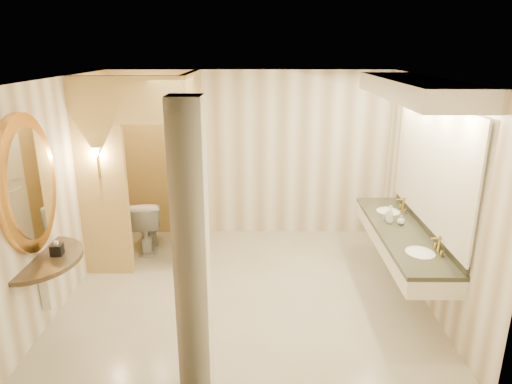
# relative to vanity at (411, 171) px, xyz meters

# --- Properties ---
(floor) EXTENTS (4.50, 4.50, 0.00)m
(floor) POSITION_rel_vanity_xyz_m (-1.98, 0.01, -1.63)
(floor) COLOR beige
(floor) RESTS_ON ground
(ceiling) EXTENTS (4.50, 4.50, 0.00)m
(ceiling) POSITION_rel_vanity_xyz_m (-1.98, 0.01, 1.07)
(ceiling) COLOR white
(ceiling) RESTS_ON wall_back
(wall_back) EXTENTS (4.50, 0.02, 2.70)m
(wall_back) POSITION_rel_vanity_xyz_m (-1.98, 2.01, -0.28)
(wall_back) COLOR white
(wall_back) RESTS_ON floor
(wall_front) EXTENTS (4.50, 0.02, 2.70)m
(wall_front) POSITION_rel_vanity_xyz_m (-1.98, -1.99, -0.28)
(wall_front) COLOR white
(wall_front) RESTS_ON floor
(wall_left) EXTENTS (0.02, 4.00, 2.70)m
(wall_left) POSITION_rel_vanity_xyz_m (-4.23, 0.01, -0.28)
(wall_left) COLOR white
(wall_left) RESTS_ON floor
(wall_right) EXTENTS (0.02, 4.00, 2.70)m
(wall_right) POSITION_rel_vanity_xyz_m (0.27, 0.01, -0.28)
(wall_right) COLOR white
(wall_right) RESTS_ON floor
(toilet_closet) EXTENTS (1.50, 1.55, 2.70)m
(toilet_closet) POSITION_rel_vanity_xyz_m (-3.09, 0.98, -0.24)
(toilet_closet) COLOR tan
(toilet_closet) RESTS_ON floor
(wall_sconce) EXTENTS (0.14, 0.14, 0.42)m
(wall_sconce) POSITION_rel_vanity_xyz_m (-3.90, 0.44, 0.10)
(wall_sconce) COLOR #B58F3A
(wall_sconce) RESTS_ON toilet_closet
(vanity) EXTENTS (0.75, 2.64, 2.09)m
(vanity) POSITION_rel_vanity_xyz_m (0.00, 0.00, 0.00)
(vanity) COLOR white
(vanity) RESTS_ON floor
(console_shelf) EXTENTS (1.13, 1.13, 2.01)m
(console_shelf) POSITION_rel_vanity_xyz_m (-4.19, -0.82, -0.28)
(console_shelf) COLOR black
(console_shelf) RESTS_ON floor
(pillar) EXTENTS (0.28, 0.28, 2.70)m
(pillar) POSITION_rel_vanity_xyz_m (-2.38, -1.79, -0.28)
(pillar) COLOR white
(pillar) RESTS_ON floor
(tissue_box) EXTENTS (0.13, 0.13, 0.12)m
(tissue_box) POSITION_rel_vanity_xyz_m (-4.01, -0.76, -0.69)
(tissue_box) COLOR black
(tissue_box) RESTS_ON console_shelf
(toilet) EXTENTS (0.57, 0.86, 0.82)m
(toilet) POSITION_rel_vanity_xyz_m (-3.56, 1.29, -1.22)
(toilet) COLOR white
(toilet) RESTS_ON floor
(soap_bottle_a) EXTENTS (0.06, 0.06, 0.12)m
(soap_bottle_a) POSITION_rel_vanity_xyz_m (-0.15, 0.33, -0.69)
(soap_bottle_a) COLOR beige
(soap_bottle_a) RESTS_ON vanity
(soap_bottle_b) EXTENTS (0.10, 0.10, 0.12)m
(soap_bottle_b) POSITION_rel_vanity_xyz_m (-0.00, 0.17, -0.69)
(soap_bottle_b) COLOR silver
(soap_bottle_b) RESTS_ON vanity
(soap_bottle_c) EXTENTS (0.11, 0.11, 0.23)m
(soap_bottle_c) POSITION_rel_vanity_xyz_m (-0.14, 0.23, -0.64)
(soap_bottle_c) COLOR #C6B28C
(soap_bottle_c) RESTS_ON vanity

